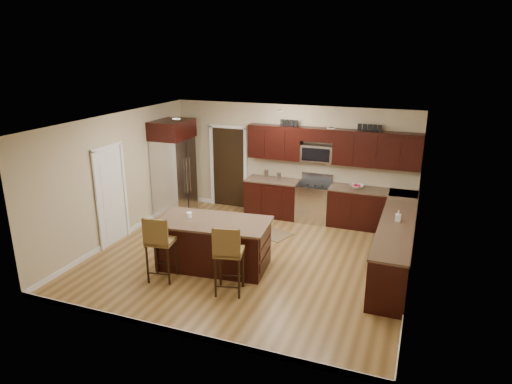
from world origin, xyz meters
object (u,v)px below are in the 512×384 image
at_px(stool_left, 159,241).
at_px(stool_right, 228,252).
at_px(range, 314,202).
at_px(refrigerator, 174,168).
at_px(island, 214,245).

relative_size(stool_left, stool_right, 0.99).
height_order(range, stool_left, stool_left).
distance_m(range, stool_right, 3.91).
bearing_deg(stool_left, refrigerator, 106.22).
relative_size(island, stool_right, 1.77).
xyz_separation_m(stool_right, refrigerator, (-2.80, 3.07, 0.43)).
bearing_deg(range, stool_right, -97.30).
height_order(range, island, range).
relative_size(stool_right, refrigerator, 0.53).
xyz_separation_m(stool_left, stool_right, (1.31, -0.00, 0.01)).
bearing_deg(stool_right, stool_left, 167.12).
height_order(island, stool_left, stool_left).
distance_m(stool_right, refrigerator, 4.18).
xyz_separation_m(range, stool_right, (-0.50, -3.87, 0.30)).
height_order(range, stool_right, stool_right).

